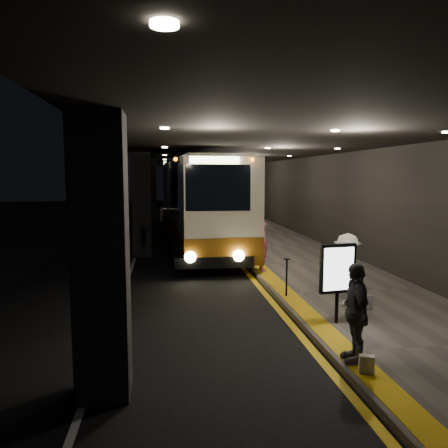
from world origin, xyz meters
TOP-DOWN VIEW (x-y plane):
  - ground at (0.00, 0.00)m, footprint 90.00×90.00m
  - lane_line_white at (-1.80, 5.00)m, footprint 0.12×50.00m
  - kerb_stripe_yellow at (2.35, 5.00)m, footprint 0.18×50.00m
  - sidewalk at (4.75, 5.00)m, footprint 4.50×50.00m
  - tactile_strip at (2.85, 5.00)m, footprint 0.50×50.00m
  - terminal_wall at (7.00, 5.00)m, footprint 0.10×50.00m
  - support_columns at (-1.50, 4.00)m, footprint 0.80×24.80m
  - canopy at (2.50, 5.00)m, footprint 9.00×50.00m
  - coach_main at (1.07, 5.68)m, footprint 3.39×13.16m
  - coach_second at (1.05, 18.38)m, footprint 3.47×12.67m
  - coach_third at (1.15, 32.86)m, footprint 3.14×11.67m
  - passenger_boarding at (2.80, -0.21)m, footprint 0.47×0.67m
  - passenger_waiting_white at (4.07, -4.37)m, footprint 1.03×1.31m
  - passenger_waiting_grey at (2.80, -7.67)m, footprint 0.65×1.10m
  - bag_polka at (4.38, -4.86)m, footprint 0.32×0.20m
  - bag_plain at (2.80, -8.17)m, footprint 0.28×0.21m
  - info_sign at (3.27, -5.72)m, footprint 0.86×0.23m
  - stanchion_post at (2.75, -3.44)m, footprint 0.05×0.05m

SIDE VIEW (x-z plane):
  - ground at x=0.00m, z-range 0.00..0.00m
  - lane_line_white at x=-1.80m, z-range 0.00..0.01m
  - kerb_stripe_yellow at x=2.35m, z-range 0.00..0.01m
  - sidewalk at x=4.75m, z-range 0.00..0.15m
  - tactile_strip at x=2.85m, z-range 0.15..0.16m
  - bag_plain at x=2.80m, z-range 0.15..0.46m
  - bag_polka at x=4.38m, z-range 0.15..0.51m
  - stanchion_post at x=2.75m, z-range 0.15..1.19m
  - passenger_boarding at x=2.80m, z-range 0.15..1.89m
  - passenger_waiting_grey at x=2.80m, z-range 0.15..1.94m
  - passenger_waiting_white at x=4.07m, z-range 0.15..1.99m
  - info_sign at x=3.27m, z-range 0.46..2.27m
  - coach_third at x=1.15m, z-range -0.07..3.55m
  - coach_second at x=1.05m, z-range -0.08..3.85m
  - coach_main at x=1.07m, z-range -0.08..3.99m
  - support_columns at x=-1.50m, z-range 0.00..4.40m
  - terminal_wall at x=7.00m, z-range 0.00..6.00m
  - canopy at x=2.50m, z-range 4.40..4.80m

